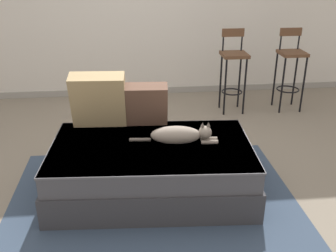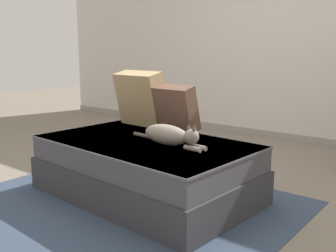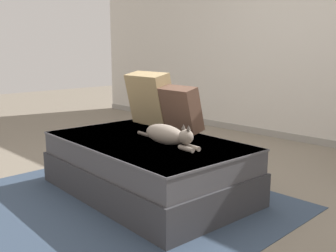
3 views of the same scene
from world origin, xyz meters
name	(u,v)px [view 2 (image 2 of 3)]	position (x,y,z in m)	size (l,w,h in m)	color
ground_plane	(176,182)	(0.00, 0.00, 0.00)	(16.00, 16.00, 0.00)	slate
wall_back_panel	(285,37)	(0.00, 2.25, 1.30)	(8.00, 0.10, 2.60)	silver
wall_baseboard_trim	(278,135)	(0.00, 2.20, 0.04)	(8.00, 0.02, 0.09)	gray
area_rug	(119,206)	(0.00, -0.70, 0.00)	(2.39, 2.12, 0.01)	#334256
couch	(145,168)	(0.00, -0.40, 0.23)	(1.75, 1.12, 0.45)	#353539
throw_pillow_corner	(141,98)	(-0.44, 0.04, 0.71)	(0.50, 0.30, 0.51)	tan
throw_pillow_middle	(176,108)	(-0.02, 0.01, 0.66)	(0.40, 0.25, 0.41)	brown
cat	(169,135)	(0.24, -0.39, 0.53)	(0.74, 0.20, 0.19)	gray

